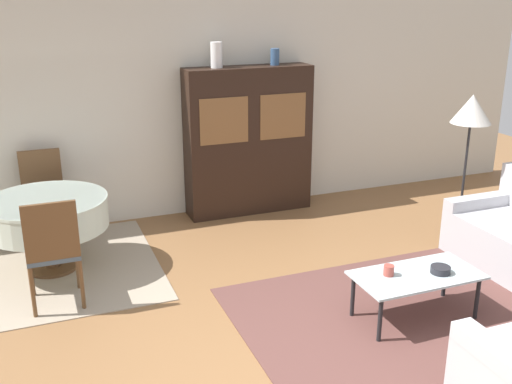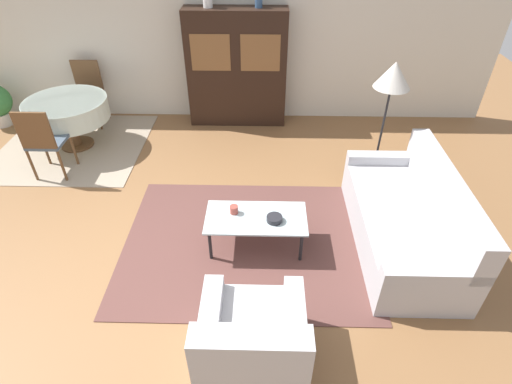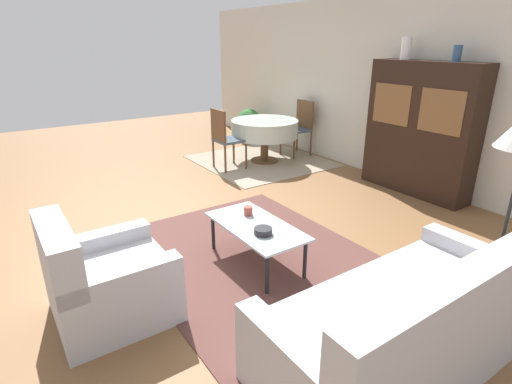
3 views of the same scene
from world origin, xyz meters
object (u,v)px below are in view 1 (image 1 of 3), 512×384
object	(u,v)px
vase_short	(275,57)
dining_chair_near	(52,247)
coffee_table	(416,278)
bowl	(440,270)
dining_table	(47,214)
cup	(389,270)
display_cabinet	(248,141)
dining_chair_far	(43,191)
vase_tall	(216,55)
floor_lamp	(471,114)

from	to	relation	value
vase_short	dining_chair_near	bearing A→B (deg)	-148.48
coffee_table	bowl	world-z (taller)	bowl
dining_table	cup	world-z (taller)	dining_table
dining_table	dining_chair_near	world-z (taller)	dining_chair_near
display_cabinet	bowl	world-z (taller)	display_cabinet
dining_chair_far	vase_short	distance (m)	3.08
dining_table	dining_chair_far	world-z (taller)	dining_chair_far
dining_chair_near	vase_short	distance (m)	3.52
coffee_table	display_cabinet	size ratio (longest dim) A/B	0.59
display_cabinet	dining_table	size ratio (longest dim) A/B	1.54
display_cabinet	vase_short	distance (m)	1.06
coffee_table	cup	bearing A→B (deg)	164.55
dining_table	display_cabinet	bearing A→B (deg)	20.13
coffee_table	vase_tall	distance (m)	3.47
display_cabinet	cup	bearing A→B (deg)	-87.28
vase_tall	floor_lamp	bearing A→B (deg)	-35.02
display_cabinet	dining_table	world-z (taller)	display_cabinet
dining_table	vase_tall	size ratio (longest dim) A/B	4.00
coffee_table	dining_chair_far	distance (m)	4.05
vase_short	display_cabinet	bearing A→B (deg)	-179.85
dining_chair_near	bowl	bearing A→B (deg)	-24.13
display_cabinet	bowl	size ratio (longest dim) A/B	10.91
bowl	coffee_table	bearing A→B (deg)	164.28
display_cabinet	bowl	bearing A→B (deg)	-79.44
vase_short	dining_table	bearing A→B (deg)	-162.17
vase_tall	dining_chair_far	bearing A→B (deg)	-177.67
display_cabinet	floor_lamp	xyz separation A→B (m)	(1.95, -1.64, 0.49)
dining_table	dining_chair_far	bearing A→B (deg)	90.00
dining_chair_far	vase_short	world-z (taller)	vase_short
bowl	vase_tall	size ratio (longest dim) A/B	0.56
dining_chair_near	floor_lamp	xyz separation A→B (m)	(4.38, 0.07, 0.82)
floor_lamp	dining_chair_far	bearing A→B (deg)	160.48
vase_short	vase_tall	bearing A→B (deg)	180.00
coffee_table	vase_tall	bearing A→B (deg)	104.32
vase_short	bowl	bearing A→B (deg)	-85.76
dining_chair_near	vase_tall	size ratio (longest dim) A/B	3.43
display_cabinet	floor_lamp	size ratio (longest dim) A/B	1.12
dining_table	dining_chair_far	size ratio (longest dim) A/B	1.17
dining_chair_far	display_cabinet	bearing A→B (deg)	-178.06
dining_table	dining_chair_far	distance (m)	0.81
coffee_table	display_cabinet	bearing A→B (deg)	97.14
dining_chair_far	vase_tall	world-z (taller)	vase_tall
dining_chair_near	vase_tall	xyz separation A→B (m)	(2.05, 1.70, 1.38)
cup	coffee_table	bearing A→B (deg)	-15.45
floor_lamp	bowl	xyz separation A→B (m)	(-1.38, -1.41, -0.95)
floor_lamp	cup	bearing A→B (deg)	-144.40
cup	vase_short	world-z (taller)	vase_short
dining_chair_far	vase_tall	xyz separation A→B (m)	(2.05, 0.08, 1.38)
dining_table	dining_chair_near	size ratio (longest dim) A/B	1.17
coffee_table	vase_tall	xyz separation A→B (m)	(-0.77, 3.00, 1.58)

